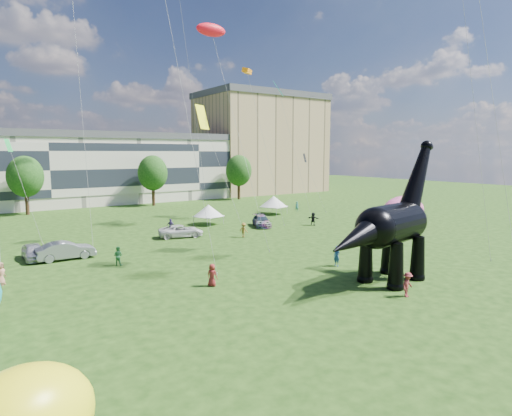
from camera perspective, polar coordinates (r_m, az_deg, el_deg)
ground at (r=29.55m, az=10.54°, el=-11.20°), size 220.00×220.00×0.00m
terrace_row at (r=82.57m, az=-26.35°, el=4.30°), size 78.00×11.00×12.00m
apartment_block at (r=103.76m, az=0.68°, el=8.30°), size 28.00×18.00×22.00m
tree_mid_left at (r=73.12m, az=-28.43°, el=4.10°), size 5.20×5.20×9.44m
tree_mid_right at (r=77.90m, az=-13.62°, el=4.93°), size 5.20×5.20×9.44m
tree_far_right at (r=86.03m, az=-2.32°, el=5.34°), size 5.20×5.20×9.44m
dinosaur_sculpture at (r=32.07m, az=17.35°, el=-2.48°), size 13.16×4.45×10.71m
car_silver at (r=42.43m, az=-27.52°, el=-5.21°), size 1.75×4.23×1.44m
car_grey at (r=41.36m, az=-24.04°, el=-5.19°), size 4.90×1.73×1.61m
car_white at (r=48.39m, az=-9.97°, el=-3.05°), size 5.34×3.44×1.37m
car_dark at (r=54.50m, az=0.74°, el=-1.76°), size 3.77×5.10×1.37m
gazebo_near at (r=56.16m, az=-6.36°, el=-0.34°), size 4.90×4.90×2.63m
gazebo_far at (r=65.31m, az=2.38°, el=0.89°), size 5.10×5.10×2.80m
inflatable_pink at (r=57.13m, az=19.02°, el=-0.44°), size 8.37×4.97×3.96m
visitors at (r=40.83m, az=-6.65°, el=-4.69°), size 50.29×36.46×1.85m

